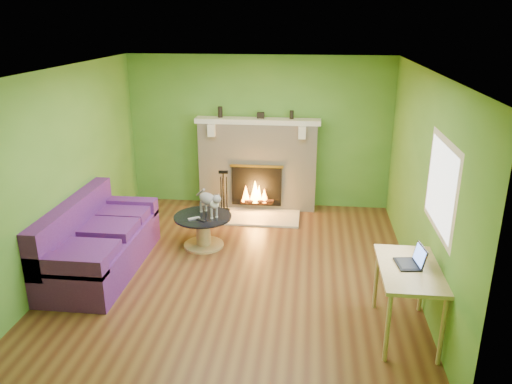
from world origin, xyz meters
TOP-DOWN VIEW (x-y plane):
  - floor at (0.00, 0.00)m, footprint 5.00×5.00m
  - ceiling at (0.00, 0.00)m, footprint 5.00×5.00m
  - wall_back at (0.00, 2.50)m, footprint 5.00×0.00m
  - wall_front at (0.00, -2.50)m, footprint 5.00×0.00m
  - wall_left at (-2.25, 0.00)m, footprint 0.00×5.00m
  - wall_right at (2.25, 0.00)m, footprint 0.00×5.00m
  - window_frame at (2.24, -0.90)m, footprint 0.00×1.20m
  - window_pane at (2.23, -0.90)m, footprint 0.00×1.06m
  - fireplace at (0.00, 2.32)m, footprint 2.10×0.46m
  - hearth at (0.00, 1.80)m, footprint 1.50×0.75m
  - mantel at (0.00, 2.30)m, footprint 2.10×0.28m
  - sofa at (-1.86, -0.21)m, footprint 0.94×2.09m
  - coffee_table at (-0.61, 0.63)m, footprint 0.84×0.84m
  - desk at (1.95, -1.23)m, footprint 0.61×1.06m
  - cat at (-0.53, 0.68)m, footprint 0.58×0.62m
  - remote_silver at (-0.71, 0.51)m, footprint 0.17×0.13m
  - remote_black at (-0.59, 0.45)m, footprint 0.16×0.12m
  - laptop at (1.93, -1.18)m, footprint 0.29×0.32m
  - fire_tools at (-0.54, 1.95)m, footprint 0.20×0.20m
  - mantel_vase_left at (-0.64, 2.33)m, footprint 0.08×0.08m
  - mantel_vase_right at (0.56, 2.33)m, footprint 0.07×0.07m
  - mantel_box at (0.05, 2.33)m, footprint 0.12×0.08m

SIDE VIEW (x-z plane):
  - floor at x=0.00m, z-range 0.00..0.00m
  - hearth at x=0.00m, z-range 0.00..0.03m
  - coffee_table at x=-0.61m, z-range 0.04..0.51m
  - sofa at x=-1.86m, z-range -0.11..0.83m
  - fire_tools at x=-0.54m, z-range 0.03..0.76m
  - remote_black at x=-0.59m, z-range 0.47..0.49m
  - remote_silver at x=-0.71m, z-range 0.47..0.49m
  - cat at x=-0.53m, z-range 0.47..0.86m
  - desk at x=1.95m, z-range 0.30..1.08m
  - fireplace at x=0.00m, z-range -0.02..1.56m
  - laptop at x=1.93m, z-range 0.78..1.00m
  - wall_back at x=0.00m, z-range -1.20..3.80m
  - wall_front at x=0.00m, z-range -1.20..3.80m
  - wall_left at x=-2.25m, z-range -1.20..3.80m
  - wall_right at x=2.25m, z-range -1.20..3.80m
  - mantel at x=0.00m, z-range 1.50..1.58m
  - window_frame at x=2.24m, z-range 0.95..2.15m
  - window_pane at x=2.23m, z-range 1.02..2.08m
  - mantel_box at x=0.05m, z-range 1.58..1.68m
  - mantel_vase_right at x=0.56m, z-range 1.58..1.72m
  - mantel_vase_left at x=-0.64m, z-range 1.58..1.76m
  - ceiling at x=0.00m, z-range 2.60..2.60m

